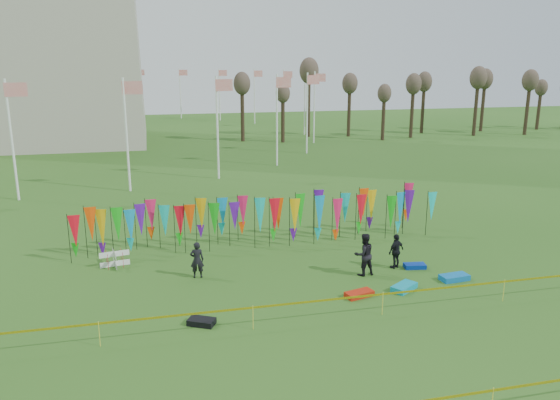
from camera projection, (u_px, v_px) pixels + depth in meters
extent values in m
plane|color=#275317|center=(297.00, 303.00, 21.07)|extent=(160.00, 160.00, 0.00)
cylinder|color=white|center=(305.00, 103.00, 68.47)|extent=(0.16, 0.16, 8.00)
plane|color=red|center=(310.00, 76.00, 67.79)|extent=(1.40, 0.00, 1.40)
cylinder|color=white|center=(284.00, 99.00, 75.09)|extent=(0.16, 0.16, 8.00)
plane|color=red|center=(288.00, 75.00, 74.41)|extent=(1.40, 0.00, 1.40)
cylinder|color=white|center=(254.00, 96.00, 80.82)|extent=(0.16, 0.16, 8.00)
plane|color=red|center=(258.00, 74.00, 80.14)|extent=(1.40, 0.00, 1.40)
cylinder|color=white|center=(220.00, 95.00, 85.29)|extent=(0.16, 0.16, 8.00)
plane|color=red|center=(223.00, 73.00, 84.61)|extent=(1.40, 0.00, 1.40)
cylinder|color=white|center=(180.00, 94.00, 88.17)|extent=(0.16, 0.16, 8.00)
plane|color=red|center=(183.00, 73.00, 87.49)|extent=(1.40, 0.00, 1.40)
cylinder|color=white|center=(138.00, 93.00, 89.29)|extent=(0.16, 0.16, 8.00)
plane|color=red|center=(140.00, 72.00, 88.61)|extent=(1.40, 0.00, 1.40)
cylinder|color=white|center=(92.00, 93.00, 88.56)|extent=(0.16, 0.16, 8.00)
plane|color=red|center=(94.00, 73.00, 87.88)|extent=(1.40, 0.00, 1.40)
cylinder|color=white|center=(43.00, 94.00, 86.03)|extent=(0.16, 0.16, 8.00)
plane|color=red|center=(45.00, 73.00, 85.35)|extent=(1.40, 0.00, 1.40)
cylinder|color=white|center=(12.00, 141.00, 35.78)|extent=(0.16, 0.16, 8.00)
plane|color=red|center=(16.00, 90.00, 35.10)|extent=(1.40, 0.00, 1.40)
cylinder|color=white|center=(127.00, 136.00, 38.31)|extent=(0.16, 0.16, 8.00)
plane|color=red|center=(132.00, 88.00, 37.63)|extent=(1.40, 0.00, 1.40)
cylinder|color=white|center=(217.00, 128.00, 42.46)|extent=(0.16, 0.16, 8.00)
plane|color=red|center=(224.00, 85.00, 41.78)|extent=(1.40, 0.00, 1.40)
cylinder|color=white|center=(277.00, 121.00, 47.96)|extent=(0.16, 0.16, 8.00)
plane|color=red|center=(284.00, 82.00, 47.28)|extent=(1.40, 0.00, 1.40)
cylinder|color=white|center=(307.00, 114.00, 54.43)|extent=(0.16, 0.16, 8.00)
plane|color=red|center=(313.00, 80.00, 53.75)|extent=(1.40, 0.00, 1.40)
cylinder|color=white|center=(314.00, 108.00, 61.43)|extent=(0.16, 0.16, 8.00)
plane|color=red|center=(320.00, 78.00, 60.75)|extent=(1.40, 0.00, 1.40)
cylinder|color=black|center=(72.00, 233.00, 25.70)|extent=(0.03, 0.03, 2.41)
cone|color=red|center=(77.00, 226.00, 25.68)|extent=(0.64, 0.64, 1.60)
cylinder|color=black|center=(85.00, 232.00, 25.83)|extent=(0.03, 0.03, 2.41)
cone|color=#FA4807|center=(90.00, 225.00, 25.81)|extent=(0.64, 0.64, 1.60)
cylinder|color=black|center=(98.00, 231.00, 25.96)|extent=(0.03, 0.03, 2.41)
cone|color=#F3B20C|center=(103.00, 225.00, 25.94)|extent=(0.64, 0.64, 1.60)
cylinder|color=black|center=(110.00, 231.00, 26.09)|extent=(0.03, 0.03, 2.41)
cone|color=#13AE17|center=(116.00, 224.00, 26.07)|extent=(0.64, 0.64, 1.60)
cylinder|color=black|center=(123.00, 230.00, 26.22)|extent=(0.03, 0.03, 2.41)
cone|color=#0B8BCB|center=(128.00, 223.00, 26.20)|extent=(0.64, 0.64, 1.60)
cylinder|color=black|center=(135.00, 229.00, 26.35)|extent=(0.03, 0.03, 2.41)
cone|color=#5A12A0|center=(141.00, 222.00, 26.33)|extent=(0.64, 0.64, 1.60)
cylinder|color=black|center=(148.00, 228.00, 26.48)|extent=(0.03, 0.03, 2.41)
cone|color=#F01A59|center=(153.00, 221.00, 26.46)|extent=(0.64, 0.64, 1.60)
cylinder|color=black|center=(160.00, 227.00, 26.61)|extent=(0.03, 0.03, 2.41)
cone|color=#0CBFBD|center=(165.00, 221.00, 26.59)|extent=(0.64, 0.64, 1.60)
cylinder|color=black|center=(172.00, 226.00, 26.74)|extent=(0.03, 0.03, 2.41)
cone|color=red|center=(177.00, 220.00, 26.72)|extent=(0.64, 0.64, 1.60)
cylinder|color=black|center=(184.00, 226.00, 26.87)|extent=(0.03, 0.03, 2.41)
cone|color=#FA4807|center=(189.00, 219.00, 26.85)|extent=(0.64, 0.64, 1.60)
cylinder|color=black|center=(196.00, 225.00, 27.00)|extent=(0.03, 0.03, 2.41)
cone|color=#F3B20C|center=(201.00, 218.00, 26.99)|extent=(0.64, 0.64, 1.60)
cylinder|color=black|center=(207.00, 224.00, 27.13)|extent=(0.03, 0.03, 2.41)
cone|color=#13AE17|center=(213.00, 217.00, 27.12)|extent=(0.64, 0.64, 1.60)
cylinder|color=black|center=(219.00, 223.00, 27.26)|extent=(0.03, 0.03, 2.41)
cone|color=#0B8BCB|center=(225.00, 217.00, 27.25)|extent=(0.64, 0.64, 1.60)
cylinder|color=black|center=(231.00, 223.00, 27.40)|extent=(0.03, 0.03, 2.41)
cone|color=#5A12A0|center=(236.00, 216.00, 27.38)|extent=(0.64, 0.64, 1.60)
cylinder|color=black|center=(242.00, 222.00, 27.53)|extent=(0.03, 0.03, 2.41)
cone|color=#F01A59|center=(247.00, 215.00, 27.51)|extent=(0.64, 0.64, 1.60)
cylinder|color=black|center=(253.00, 221.00, 27.66)|extent=(0.03, 0.03, 2.41)
cone|color=#0CBFBD|center=(259.00, 214.00, 27.64)|extent=(0.64, 0.64, 1.60)
cylinder|color=black|center=(265.00, 220.00, 27.79)|extent=(0.03, 0.03, 2.41)
cone|color=red|center=(270.00, 214.00, 27.77)|extent=(0.64, 0.64, 1.60)
cylinder|color=black|center=(276.00, 220.00, 27.92)|extent=(0.03, 0.03, 2.41)
cone|color=#FA4807|center=(281.00, 213.00, 27.90)|extent=(0.64, 0.64, 1.60)
cylinder|color=black|center=(287.00, 219.00, 28.05)|extent=(0.03, 0.03, 2.41)
cone|color=#F3B20C|center=(292.00, 212.00, 28.03)|extent=(0.64, 0.64, 1.60)
cylinder|color=black|center=(297.00, 218.00, 28.18)|extent=(0.03, 0.03, 2.41)
cone|color=#13AE17|center=(303.00, 212.00, 28.16)|extent=(0.64, 0.64, 1.60)
cylinder|color=black|center=(308.00, 217.00, 28.31)|extent=(0.03, 0.03, 2.41)
cone|color=#0B8BCB|center=(314.00, 211.00, 28.29)|extent=(0.64, 0.64, 1.60)
cylinder|color=black|center=(319.00, 217.00, 28.44)|extent=(0.03, 0.03, 2.41)
cone|color=#5A12A0|center=(324.00, 210.00, 28.42)|extent=(0.64, 0.64, 1.60)
cylinder|color=black|center=(330.00, 216.00, 28.57)|extent=(0.03, 0.03, 2.41)
cone|color=#F01A59|center=(335.00, 210.00, 28.55)|extent=(0.64, 0.64, 1.60)
cylinder|color=black|center=(340.00, 215.00, 28.70)|extent=(0.03, 0.03, 2.41)
cone|color=#0CBFBD|center=(345.00, 209.00, 28.68)|extent=(0.64, 0.64, 1.60)
cylinder|color=black|center=(350.00, 215.00, 28.83)|extent=(0.03, 0.03, 2.41)
cone|color=red|center=(356.00, 208.00, 28.82)|extent=(0.64, 0.64, 1.60)
cylinder|color=black|center=(361.00, 214.00, 28.96)|extent=(0.03, 0.03, 2.41)
cone|color=#FA4807|center=(366.00, 208.00, 28.95)|extent=(0.64, 0.64, 1.60)
cylinder|color=black|center=(371.00, 213.00, 29.09)|extent=(0.03, 0.03, 2.41)
cone|color=#F3B20C|center=(376.00, 207.00, 29.08)|extent=(0.64, 0.64, 1.60)
cylinder|color=black|center=(381.00, 212.00, 29.23)|extent=(0.03, 0.03, 2.41)
cone|color=#13AE17|center=(386.00, 206.00, 29.21)|extent=(0.64, 0.64, 1.60)
cylinder|color=black|center=(391.00, 212.00, 29.36)|extent=(0.03, 0.03, 2.41)
cone|color=#0B8BCB|center=(396.00, 206.00, 29.34)|extent=(0.64, 0.64, 1.60)
cylinder|color=black|center=(401.00, 211.00, 29.49)|extent=(0.03, 0.03, 2.41)
cone|color=#5A12A0|center=(406.00, 205.00, 29.47)|extent=(0.64, 0.64, 1.60)
cylinder|color=black|center=(411.00, 210.00, 29.62)|extent=(0.03, 0.03, 2.41)
cone|color=#F01A59|center=(416.00, 204.00, 29.60)|extent=(0.64, 0.64, 1.60)
cylinder|color=black|center=(421.00, 210.00, 29.75)|extent=(0.03, 0.03, 2.41)
cone|color=#0CBFBD|center=(426.00, 204.00, 29.73)|extent=(0.64, 0.64, 1.60)
cube|color=#EEE405|center=(309.00, 302.00, 19.28)|extent=(26.00, 0.01, 0.08)
cylinder|color=yellow|center=(103.00, 334.00, 17.79)|extent=(0.02, 0.02, 0.90)
cylinder|color=yellow|center=(254.00, 317.00, 18.92)|extent=(0.02, 0.02, 0.90)
cylinder|color=yellow|center=(387.00, 303.00, 20.04)|extent=(0.02, 0.02, 0.90)
cylinder|color=yellow|center=(507.00, 290.00, 21.17)|extent=(0.02, 0.02, 0.90)
cylinder|color=#3D2C1E|center=(248.00, 114.00, 63.10)|extent=(0.44, 0.44, 6.40)
ellipsoid|color=#4E3F34|center=(247.00, 84.00, 62.27)|extent=(1.92, 1.92, 2.56)
cylinder|color=#3D2C1E|center=(281.00, 113.00, 64.00)|extent=(0.44, 0.44, 6.40)
ellipsoid|color=#4E3F34|center=(281.00, 84.00, 63.17)|extent=(1.92, 1.92, 2.56)
cylinder|color=#3D2C1E|center=(314.00, 112.00, 64.90)|extent=(0.44, 0.44, 6.40)
ellipsoid|color=#4E3F34|center=(314.00, 83.00, 64.07)|extent=(1.92, 1.92, 2.56)
cylinder|color=#3D2C1E|center=(346.00, 111.00, 65.80)|extent=(0.44, 0.44, 6.40)
ellipsoid|color=#4E3F34|center=(346.00, 83.00, 64.97)|extent=(1.92, 1.92, 2.56)
cylinder|color=#3D2C1E|center=(376.00, 111.00, 66.70)|extent=(0.44, 0.44, 6.40)
ellipsoid|color=#4E3F34|center=(378.00, 83.00, 65.87)|extent=(1.92, 1.92, 2.56)
cylinder|color=#3D2C1E|center=(407.00, 110.00, 67.60)|extent=(0.44, 0.44, 6.40)
ellipsoid|color=#4E3F34|center=(408.00, 82.00, 66.77)|extent=(1.92, 1.92, 2.56)
cylinder|color=#3D2C1E|center=(436.00, 109.00, 68.50)|extent=(0.44, 0.44, 6.40)
ellipsoid|color=#4E3F34|center=(438.00, 82.00, 67.67)|extent=(1.92, 1.92, 2.56)
cylinder|color=#3D2C1E|center=(464.00, 109.00, 69.40)|extent=(0.44, 0.44, 6.40)
ellipsoid|color=#4E3F34|center=(467.00, 82.00, 68.57)|extent=(1.92, 1.92, 2.56)
cylinder|color=#3D2C1E|center=(492.00, 108.00, 70.30)|extent=(0.44, 0.44, 6.40)
ellipsoid|color=#4E3F34|center=(495.00, 82.00, 69.47)|extent=(1.92, 1.92, 2.56)
cylinder|color=#3D2C1E|center=(519.00, 108.00, 71.20)|extent=(0.44, 0.44, 6.40)
ellipsoid|color=#4E3F34|center=(522.00, 81.00, 70.37)|extent=(1.92, 1.92, 2.56)
cylinder|color=#3D2C1E|center=(546.00, 107.00, 72.10)|extent=(0.44, 0.44, 6.40)
ellipsoid|color=#4E3F34|center=(549.00, 81.00, 71.27)|extent=(1.92, 1.92, 2.56)
cylinder|color=red|center=(107.00, 262.00, 24.36)|extent=(0.02, 0.02, 0.75)
cylinder|color=red|center=(122.00, 261.00, 24.51)|extent=(0.02, 0.02, 0.75)
cylinder|color=red|center=(108.00, 257.00, 24.98)|extent=(0.02, 0.02, 0.75)
cylinder|color=red|center=(122.00, 256.00, 25.12)|extent=(0.02, 0.02, 0.75)
imported|color=black|center=(197.00, 260.00, 23.39)|extent=(0.62, 0.48, 1.61)
imported|color=black|center=(364.00, 254.00, 23.64)|extent=(0.98, 0.67, 1.89)
imported|color=black|center=(396.00, 251.00, 24.49)|extent=(1.07, 0.88, 1.60)
cube|color=#0B95B0|center=(404.00, 287.00, 22.27)|extent=(1.31, 1.14, 0.24)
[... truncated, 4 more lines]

